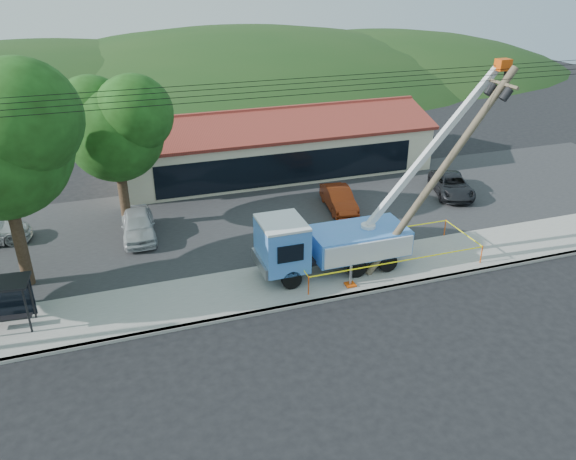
{
  "coord_description": "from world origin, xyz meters",
  "views": [
    {
      "loc": [
        -7.6,
        -18.0,
        14.27
      ],
      "look_at": [
        0.17,
        5.0,
        2.45
      ],
      "focal_mm": 35.0,
      "sensor_mm": 36.0,
      "label": 1
    }
  ],
  "objects_px": {
    "utility_truck": "(330,239)",
    "car_red": "(338,211)",
    "car_dark": "(450,196)",
    "car_silver": "(140,239)",
    "leaning_pole": "(446,165)",
    "bus_shelter": "(2,293)"
  },
  "relations": [
    {
      "from": "leaning_pole",
      "to": "car_silver",
      "type": "distance_m",
      "value": 17.01
    },
    {
      "from": "car_silver",
      "to": "car_dark",
      "type": "relative_size",
      "value": 0.94
    },
    {
      "from": "leaning_pole",
      "to": "bus_shelter",
      "type": "distance_m",
      "value": 20.43
    },
    {
      "from": "utility_truck",
      "to": "leaning_pole",
      "type": "xyz_separation_m",
      "value": [
        5.34,
        -1.08,
        3.61
      ]
    },
    {
      "from": "leaning_pole",
      "to": "bus_shelter",
      "type": "bearing_deg",
      "value": 177.29
    },
    {
      "from": "leaning_pole",
      "to": "utility_truck",
      "type": "bearing_deg",
      "value": 168.61
    },
    {
      "from": "bus_shelter",
      "to": "car_silver",
      "type": "xyz_separation_m",
      "value": [
        6.03,
        6.95,
        -1.78
      ]
    },
    {
      "from": "car_dark",
      "to": "car_silver",
      "type": "bearing_deg",
      "value": -162.37
    },
    {
      "from": "leaning_pole",
      "to": "car_dark",
      "type": "relative_size",
      "value": 2.08
    },
    {
      "from": "utility_truck",
      "to": "car_dark",
      "type": "height_order",
      "value": "utility_truck"
    },
    {
      "from": "car_silver",
      "to": "car_dark",
      "type": "height_order",
      "value": "car_silver"
    },
    {
      "from": "car_red",
      "to": "utility_truck",
      "type": "bearing_deg",
      "value": -109.64
    },
    {
      "from": "leaning_pole",
      "to": "car_silver",
      "type": "bearing_deg",
      "value": 150.65
    },
    {
      "from": "utility_truck",
      "to": "car_red",
      "type": "height_order",
      "value": "utility_truck"
    },
    {
      "from": "car_silver",
      "to": "car_dark",
      "type": "bearing_deg",
      "value": 1.82
    },
    {
      "from": "bus_shelter",
      "to": "car_silver",
      "type": "distance_m",
      "value": 9.37
    },
    {
      "from": "utility_truck",
      "to": "car_silver",
      "type": "bearing_deg",
      "value": 141.9
    },
    {
      "from": "bus_shelter",
      "to": "car_red",
      "type": "distance_m",
      "value": 19.55
    },
    {
      "from": "bus_shelter",
      "to": "car_dark",
      "type": "xyz_separation_m",
      "value": [
        26.2,
        6.82,
        -1.78
      ]
    },
    {
      "from": "car_silver",
      "to": "car_red",
      "type": "relative_size",
      "value": 1.07
    },
    {
      "from": "leaning_pole",
      "to": "car_red",
      "type": "bearing_deg",
      "value": 103.51
    },
    {
      "from": "bus_shelter",
      "to": "car_red",
      "type": "height_order",
      "value": "bus_shelter"
    }
  ]
}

